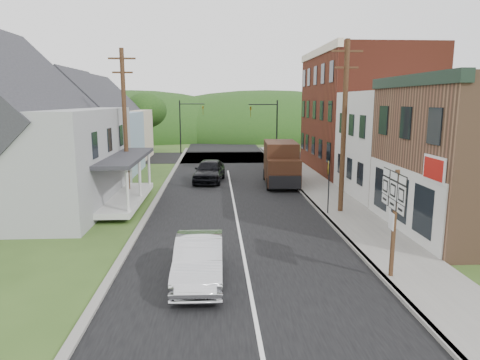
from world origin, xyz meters
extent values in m
plane|color=#2D4719|center=(0.00, 0.00, 0.00)|extent=(120.00, 120.00, 0.00)
cube|color=black|center=(0.00, 10.00, 0.00)|extent=(9.00, 90.00, 0.02)
cube|color=black|center=(0.00, 27.00, 0.00)|extent=(60.00, 9.00, 0.02)
cube|color=slate|center=(5.90, 8.00, 0.07)|extent=(2.80, 55.00, 0.15)
cube|color=slate|center=(4.55, 8.00, 0.07)|extent=(0.20, 55.00, 0.15)
cube|color=slate|center=(-4.65, 8.00, 0.06)|extent=(0.30, 55.00, 0.12)
cube|color=silver|center=(11.30, 7.50, 3.25)|extent=(8.00, 7.00, 6.50)
cube|color=#602416|center=(11.30, 17.00, 5.00)|extent=(8.00, 12.00, 10.00)
cube|color=#929497|center=(-12.00, 6.00, 2.75)|extent=(10.00, 12.00, 5.50)
cube|color=#85A2B5|center=(-11.00, 17.00, 2.50)|extent=(7.00, 8.00, 5.00)
cube|color=beige|center=(-11.50, 26.00, 2.50)|extent=(7.00, 8.00, 5.00)
cylinder|color=#472D19|center=(5.60, 3.50, 4.50)|extent=(0.26, 0.26, 9.00)
cube|color=#472D19|center=(5.60, 3.50, 8.40)|extent=(1.60, 0.10, 0.10)
cube|color=#472D19|center=(5.60, 3.50, 7.60)|extent=(1.20, 0.10, 0.10)
cylinder|color=#472D19|center=(-6.50, 8.00, 4.50)|extent=(0.26, 0.26, 9.00)
cube|color=#472D19|center=(-6.50, 8.00, 8.40)|extent=(1.60, 0.10, 0.10)
cube|color=#472D19|center=(-6.50, 8.00, 7.60)|extent=(1.20, 0.10, 0.10)
cylinder|color=black|center=(5.00, 23.50, 3.00)|extent=(0.14, 0.14, 6.00)
cylinder|color=black|center=(3.60, 23.50, 5.60)|extent=(2.80, 0.10, 0.10)
imported|color=olive|center=(2.40, 23.50, 4.90)|extent=(0.16, 0.20, 1.00)
cylinder|color=black|center=(-5.00, 30.50, 3.00)|extent=(0.14, 0.14, 6.00)
cylinder|color=black|center=(-3.60, 30.50, 5.60)|extent=(2.80, 0.10, 0.10)
imported|color=olive|center=(-2.40, 30.50, 4.90)|extent=(0.16, 0.20, 1.00)
cylinder|color=#382616|center=(-19.00, 20.00, 2.38)|extent=(0.36, 0.36, 4.76)
ellipsoid|color=black|center=(-19.00, 20.00, 5.95)|extent=(5.80, 5.80, 4.93)
cylinder|color=#382616|center=(-9.00, 32.00, 1.96)|extent=(0.36, 0.36, 3.92)
ellipsoid|color=black|center=(-9.00, 32.00, 4.90)|extent=(4.80, 4.80, 4.08)
ellipsoid|color=black|center=(0.00, 55.00, 0.00)|extent=(90.00, 30.00, 16.00)
imported|color=silver|center=(-1.64, -4.81, 0.74)|extent=(1.60, 4.49, 1.48)
imported|color=black|center=(-1.52, 12.99, 0.84)|extent=(2.63, 5.14, 1.68)
cube|color=black|center=(3.64, 12.04, 1.68)|extent=(2.45, 4.34, 2.78)
cube|color=black|center=(3.49, 9.55, 1.20)|extent=(2.29, 1.66, 1.82)
cube|color=black|center=(3.50, 9.74, 1.96)|extent=(2.08, 1.27, 0.05)
cube|color=black|center=(3.45, 8.74, 0.72)|extent=(2.11, 0.27, 0.86)
cylinder|color=black|center=(2.49, 9.70, 0.43)|extent=(0.32, 0.88, 0.86)
cylinder|color=black|center=(4.50, 9.59, 0.43)|extent=(0.32, 0.88, 0.86)
cylinder|color=black|center=(2.72, 13.53, 0.43)|extent=(0.32, 0.88, 0.86)
cylinder|color=black|center=(4.73, 13.41, 0.43)|extent=(0.32, 0.88, 0.86)
cube|color=#472D19|center=(4.80, -5.12, 1.96)|extent=(0.12, 0.12, 3.61)
cube|color=black|center=(4.74, -5.12, 3.09)|extent=(0.16, 2.06, 0.08)
cube|color=white|center=(4.66, -5.84, 3.56)|extent=(0.05, 0.57, 0.23)
cube|color=white|center=(4.66, -5.84, 3.09)|extent=(0.06, 0.62, 0.57)
cube|color=white|center=(4.66, -5.84, 2.63)|extent=(0.05, 0.57, 0.29)
cube|color=white|center=(4.70, -5.12, 3.56)|extent=(0.05, 0.57, 0.23)
cube|color=white|center=(4.70, -5.12, 3.09)|extent=(0.06, 0.62, 0.57)
cube|color=white|center=(4.70, -5.12, 2.63)|extent=(0.05, 0.57, 0.29)
cube|color=white|center=(4.74, -4.39, 3.56)|extent=(0.05, 0.57, 0.23)
cube|color=white|center=(4.74, -4.39, 3.09)|extent=(0.06, 0.62, 0.57)
cube|color=white|center=(4.74, -4.39, 2.63)|extent=(0.05, 0.57, 0.29)
cube|color=white|center=(4.70, -5.12, 2.06)|extent=(0.05, 0.47, 0.57)
cylinder|color=black|center=(4.80, 3.07, 1.46)|extent=(0.08, 0.08, 2.62)
cube|color=black|center=(4.73, 3.07, 2.55)|extent=(0.25, 0.74, 0.77)
cube|color=yellow|center=(4.75, 3.07, 2.55)|extent=(0.24, 0.67, 0.70)
camera|label=1|loc=(-1.06, -18.37, 5.95)|focal=32.00mm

